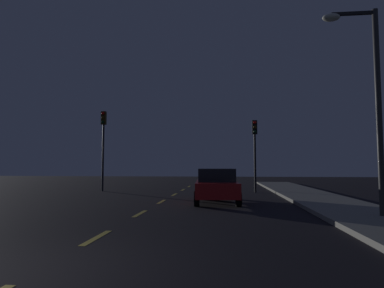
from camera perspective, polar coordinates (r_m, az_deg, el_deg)
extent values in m
plane|color=black|center=(12.20, -8.50, -11.78)|extent=(80.00, 80.00, 0.00)
cube|color=gray|center=(12.64, 27.28, -10.76)|extent=(3.00, 40.00, 0.15)
cube|color=#EACC4C|center=(8.07, -16.63, -15.68)|extent=(0.16, 1.60, 0.01)
cube|color=#EACC4C|center=(11.63, -9.26, -12.14)|extent=(0.16, 1.60, 0.01)
cube|color=#EACC4C|center=(15.30, -5.46, -10.19)|extent=(0.16, 1.60, 0.01)
cube|color=#EACC4C|center=(19.02, -3.16, -8.98)|extent=(0.16, 1.60, 0.01)
cube|color=#EACC4C|center=(22.77, -1.63, -8.16)|extent=(0.16, 1.60, 0.01)
cube|color=#EACC4C|center=(26.53, -0.53, -7.57)|extent=(0.16, 1.60, 0.01)
cylinder|color=#2D2D30|center=(22.38, -15.56, -1.20)|extent=(0.14, 0.14, 5.38)
cube|color=#382D0C|center=(22.59, -15.46, 4.49)|extent=(0.32, 0.24, 0.90)
sphere|color=red|center=(22.49, -15.59, 5.30)|extent=(0.20, 0.20, 0.20)
sphere|color=#3F2D0C|center=(22.45, -15.61, 4.55)|extent=(0.20, 0.20, 0.20)
sphere|color=#0C3319|center=(22.41, -15.62, 3.79)|extent=(0.20, 0.20, 0.20)
cylinder|color=black|center=(20.89, 11.16, -2.13)|extent=(0.14, 0.14, 4.62)
cube|color=black|center=(21.03, 11.10, 2.94)|extent=(0.32, 0.24, 0.90)
sphere|color=red|center=(20.91, 11.12, 3.81)|extent=(0.20, 0.20, 0.20)
sphere|color=#3F2D0C|center=(20.87, 11.13, 2.99)|extent=(0.20, 0.20, 0.20)
sphere|color=#0C3319|center=(20.83, 11.15, 2.17)|extent=(0.20, 0.20, 0.20)
cube|color=#B21919|center=(14.93, 4.35, -7.89)|extent=(2.11, 4.23, 0.65)
cube|color=black|center=(14.69, 4.36, -5.54)|extent=(1.74, 1.96, 0.59)
cylinder|color=black|center=(16.45, 1.12, -8.67)|extent=(0.26, 0.65, 0.64)
cylinder|color=black|center=(16.51, 7.19, -8.62)|extent=(0.26, 0.65, 0.64)
cylinder|color=black|center=(13.44, 0.86, -9.72)|extent=(0.26, 0.65, 0.64)
cylinder|color=black|center=(13.51, 8.30, -9.65)|extent=(0.26, 0.65, 0.64)
cylinder|color=#2D2D30|center=(11.65, 30.35, 4.85)|extent=(0.18, 0.18, 6.68)
cube|color=black|center=(12.29, 26.73, 20.06)|extent=(1.35, 0.10, 0.10)
ellipsoid|color=silver|center=(12.04, 23.55, 19.96)|extent=(0.56, 0.36, 0.24)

